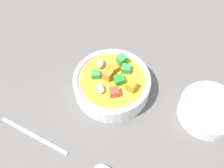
% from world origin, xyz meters
% --- Properties ---
extents(ground_plane, '(1.40, 1.40, 0.02)m').
position_xyz_m(ground_plane, '(0.00, 0.00, -0.01)').
color(ground_plane, '#565451').
extents(soup_bowl_main, '(0.15, 0.15, 0.06)m').
position_xyz_m(soup_bowl_main, '(0.00, 0.00, 0.02)').
color(soup_bowl_main, white).
rests_on(soup_bowl_main, ground_plane).
extents(spoon, '(0.12, 0.22, 0.01)m').
position_xyz_m(spoon, '(-0.14, -0.07, 0.00)').
color(spoon, silver).
rests_on(spoon, ground_plane).
extents(side_bowl_small, '(0.11, 0.11, 0.03)m').
position_xyz_m(side_bowl_small, '(0.12, -0.15, 0.02)').
color(side_bowl_small, white).
rests_on(side_bowl_small, ground_plane).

